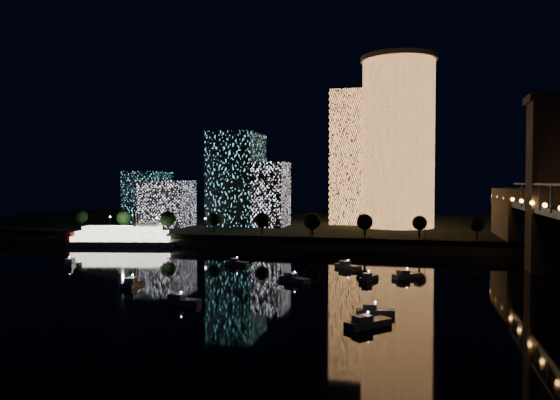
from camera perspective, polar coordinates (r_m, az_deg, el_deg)
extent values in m
plane|color=black|center=(123.68, 0.67, -10.07)|extent=(520.00, 520.00, 0.00)
cube|color=black|center=(280.18, 8.01, -2.80)|extent=(420.00, 160.00, 5.00)
cube|color=#6B5E4C|center=(203.18, 5.86, -4.90)|extent=(420.00, 6.00, 3.00)
cylinder|color=#EE934C|center=(252.30, 12.24, 5.67)|extent=(32.00, 32.00, 74.44)
cylinder|color=#6B5E4C|center=(257.61, 12.30, 14.19)|extent=(34.00, 34.00, 2.00)
cube|color=#EE934C|center=(268.42, 7.59, 4.39)|extent=(20.19, 20.19, 64.25)
cube|color=white|center=(253.46, -2.00, 0.62)|extent=(24.02, 20.32, 29.56)
cube|color=#56DCEB|center=(260.24, -4.55, 2.19)|extent=(21.76, 28.29, 43.52)
cube|color=white|center=(256.96, -11.70, -0.34)|extent=(21.13, 19.21, 21.13)
cube|color=#56DCEB|center=(278.77, -13.67, 0.29)|extent=(18.31, 20.14, 25.63)
cube|color=#6B5E4C|center=(172.15, 26.33, 1.17)|extent=(11.00, 9.00, 48.00)
cube|color=#6B5E4C|center=(173.69, 26.46, 9.45)|extent=(13.00, 11.00, 2.00)
cube|color=#6B5E4C|center=(221.65, 23.43, -1.88)|extent=(12.00, 40.00, 23.00)
cube|color=#172D4B|center=(157.45, 25.67, 0.22)|extent=(0.50, 0.50, 7.00)
cube|color=#172D4B|center=(180.98, 24.08, 0.45)|extent=(0.50, 0.50, 7.00)
sphere|color=#FF9138|center=(166.22, 24.84, -0.27)|extent=(1.20, 1.20, 1.20)
sphere|color=#FF9138|center=(210.51, 22.45, 0.20)|extent=(1.20, 1.20, 1.20)
cube|color=silver|center=(226.02, -16.12, -4.38)|extent=(43.44, 17.90, 2.12)
cube|color=white|center=(225.81, -16.12, -3.87)|extent=(39.81, 16.33, 1.94)
cube|color=white|center=(225.62, -16.13, -3.38)|extent=(36.17, 14.77, 1.94)
cube|color=white|center=(225.45, -16.13, -2.88)|extent=(30.81, 12.86, 1.94)
cube|color=silver|center=(222.22, -13.54, -2.50)|extent=(7.97, 6.59, 1.59)
cylinder|color=black|center=(221.88, -14.99, -2.01)|extent=(1.24, 1.24, 5.29)
cylinder|color=black|center=(225.25, -14.72, -1.95)|extent=(1.24, 1.24, 5.29)
cylinder|color=maroon|center=(233.35, -21.08, -3.84)|extent=(7.63, 9.01, 6.18)
cube|color=silver|center=(100.23, 9.18, -12.62)|extent=(8.20, 8.38, 1.20)
cube|color=silver|center=(99.10, 8.60, -12.13)|extent=(3.82, 3.84, 1.00)
sphere|color=white|center=(99.74, 9.19, -11.51)|extent=(0.36, 0.36, 0.36)
cube|color=silver|center=(168.61, -4.51, -6.62)|extent=(7.24, 3.16, 1.20)
cube|color=silver|center=(168.90, -4.83, -6.23)|extent=(2.67, 2.13, 1.00)
sphere|color=white|center=(168.32, -4.51, -5.95)|extent=(0.36, 0.36, 0.36)
cube|color=silver|center=(108.43, 9.92, -11.50)|extent=(7.48, 3.55, 1.20)
cube|color=silver|center=(108.06, 9.35, -10.95)|extent=(2.81, 2.29, 1.00)
sphere|color=white|center=(107.98, 9.93, -10.47)|extent=(0.36, 0.36, 0.36)
cube|color=silver|center=(141.17, 1.56, -8.31)|extent=(8.71, 6.67, 1.20)
cube|color=silver|center=(141.83, 1.18, -7.81)|extent=(3.69, 3.42, 1.00)
sphere|color=white|center=(140.83, 1.56, -7.51)|extent=(0.36, 0.36, 0.36)
cube|color=silver|center=(180.26, -21.12, -6.19)|extent=(5.45, 7.99, 1.20)
cube|color=silver|center=(178.99, -21.19, -5.89)|extent=(2.94, 3.27, 1.00)
sphere|color=white|center=(179.99, -21.13, -5.56)|extent=(0.36, 0.36, 0.36)
cube|color=silver|center=(162.91, 7.12, -6.93)|extent=(8.45, 7.90, 1.20)
cube|color=silver|center=(163.71, 6.81, -6.50)|extent=(3.81, 3.74, 1.00)
sphere|color=white|center=(162.61, 7.12, -6.24)|extent=(0.36, 0.36, 0.36)
cube|color=silver|center=(144.43, 9.25, -8.10)|extent=(4.68, 7.80, 1.20)
cube|color=silver|center=(143.23, 9.07, -7.74)|extent=(2.67, 3.09, 1.00)
sphere|color=white|center=(144.09, 9.25, -7.32)|extent=(0.36, 0.36, 0.36)
cube|color=silver|center=(117.73, -10.29, -10.42)|extent=(8.24, 2.91, 1.20)
cube|color=silver|center=(118.03, -10.83, -9.85)|extent=(2.93, 2.22, 1.00)
sphere|color=white|center=(117.32, -10.30, -9.47)|extent=(0.36, 0.36, 0.36)
cube|color=silver|center=(141.19, -15.13, -8.37)|extent=(4.01, 9.40, 1.20)
cube|color=silver|center=(139.75, -15.34, -8.03)|extent=(2.74, 3.46, 1.00)
sphere|color=white|center=(140.85, -15.13, -7.57)|extent=(0.36, 0.36, 0.36)
cube|color=silver|center=(150.35, 13.12, -7.72)|extent=(7.92, 7.46, 1.20)
cube|color=silver|center=(149.37, 12.76, -7.36)|extent=(3.58, 3.52, 1.00)
sphere|color=white|center=(150.03, 13.13, -6.97)|extent=(0.36, 0.36, 0.36)
cylinder|color=black|center=(248.03, -20.02, -2.48)|extent=(0.70, 0.70, 4.00)
sphere|color=black|center=(247.79, -20.03, -1.67)|extent=(5.32, 5.32, 5.32)
cylinder|color=black|center=(237.57, -16.00, -2.63)|extent=(0.70, 0.70, 4.00)
sphere|color=black|center=(237.32, -16.01, -1.79)|extent=(6.12, 6.12, 6.12)
cylinder|color=black|center=(228.38, -11.62, -2.78)|extent=(0.70, 0.70, 4.00)
sphere|color=black|center=(228.12, -11.63, -1.90)|extent=(6.17, 6.17, 6.17)
cylinder|color=black|center=(220.63, -6.91, -2.92)|extent=(0.70, 0.70, 4.00)
sphere|color=black|center=(220.36, -6.92, -2.01)|extent=(5.25, 5.25, 5.25)
cylinder|color=black|center=(214.47, -1.89, -3.05)|extent=(0.70, 0.70, 4.00)
sphere|color=black|center=(214.19, -1.90, -2.11)|extent=(5.89, 5.89, 5.89)
cylinder|color=black|center=(210.04, 3.38, -3.15)|extent=(0.70, 0.70, 4.00)
sphere|color=black|center=(209.76, 3.38, -2.20)|extent=(6.68, 6.68, 6.68)
cylinder|color=black|center=(207.46, 8.83, -3.24)|extent=(0.70, 0.70, 4.00)
sphere|color=black|center=(207.17, 8.84, -2.28)|extent=(6.07, 6.07, 6.07)
cylinder|color=black|center=(206.78, 14.37, -3.30)|extent=(0.70, 0.70, 4.00)
sphere|color=black|center=(206.49, 14.38, -2.33)|extent=(5.33, 5.33, 5.33)
cylinder|color=black|center=(208.03, 19.90, -3.32)|extent=(0.70, 0.70, 4.00)
sphere|color=black|center=(207.75, 19.91, -2.36)|extent=(5.45, 5.45, 5.45)
cylinder|color=black|center=(247.72, -17.33, -2.34)|extent=(0.24, 0.24, 5.00)
sphere|color=#FFCC7F|center=(247.53, -17.33, -1.69)|extent=(0.70, 0.70, 0.70)
cylinder|color=black|center=(237.20, -12.76, -2.49)|extent=(0.24, 0.24, 5.00)
sphere|color=#FFCC7F|center=(237.00, -12.76, -1.81)|extent=(0.70, 0.70, 0.70)
cylinder|color=black|center=(228.31, -7.80, -2.63)|extent=(0.24, 0.24, 5.00)
sphere|color=#FFCC7F|center=(228.11, -7.80, -1.93)|extent=(0.70, 0.70, 0.70)
cylinder|color=black|center=(221.27, -2.48, -2.76)|extent=(0.24, 0.24, 5.00)
sphere|color=#FFCC7F|center=(221.05, -2.48, -2.04)|extent=(0.70, 0.70, 0.70)
cylinder|color=black|center=(216.24, 3.14, -2.87)|extent=(0.24, 0.24, 5.00)
sphere|color=#FFCC7F|center=(216.02, 3.14, -2.13)|extent=(0.70, 0.70, 0.70)
cylinder|color=black|center=(213.37, 8.97, -2.96)|extent=(0.24, 0.24, 5.00)
sphere|color=#FFCC7F|center=(213.15, 8.97, -2.21)|extent=(0.70, 0.70, 0.70)
cylinder|color=black|center=(212.75, 14.89, -3.02)|extent=(0.24, 0.24, 5.00)
sphere|color=#FFCC7F|center=(212.53, 14.90, -2.27)|extent=(0.70, 0.70, 0.70)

